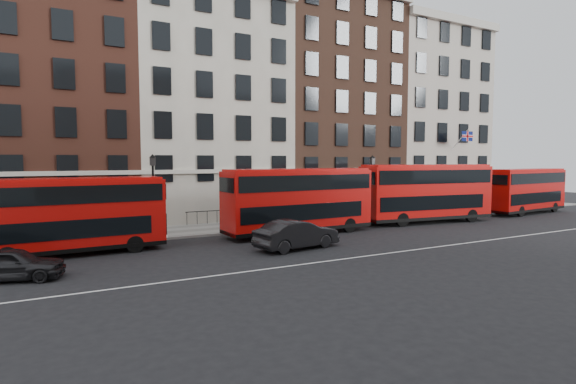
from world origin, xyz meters
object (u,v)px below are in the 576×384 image
bus_d (426,192)px  car_front (297,234)px  car_rear (11,264)px  bus_c (299,199)px  bus_e (526,190)px  bus_b (68,214)px  traffic_light (483,187)px

bus_d → car_front: size_ratio=2.25×
car_rear → car_front: bearing=-72.1°
car_rear → car_front: size_ratio=0.81×
bus_c → car_rear: size_ratio=2.61×
bus_e → car_rear: (-41.50, -4.39, -1.57)m
bus_d → bus_b: bearing=-173.0°
bus_c → traffic_light: 22.40m
bus_b → traffic_light: size_ratio=3.03×
bus_d → traffic_light: bus_d is taller
bus_c → car_front: bus_c is taller
bus_d → traffic_light: 10.66m
bus_c → bus_e: size_ratio=1.05×
bus_e → car_front: bus_e is taller
bus_b → traffic_light: (36.44, 2.65, 0.23)m
car_rear → bus_e: bearing=-66.4°
traffic_light → bus_d: bearing=-165.6°
bus_e → car_rear: size_ratio=2.49×
bus_d → car_rear: size_ratio=2.77×
bus_b → bus_d: (26.12, 0.01, 0.31)m
bus_e → traffic_light: size_ratio=3.14×
bus_b → car_front: (11.59, -4.31, -1.38)m
bus_c → bus_e: 24.92m
bus_e → car_front: (-27.53, -4.31, -1.43)m
bus_c → car_rear: (-16.58, -4.39, -1.71)m
bus_b → bus_c: 14.20m
car_front → car_rear: bearing=81.3°
bus_d → car_rear: 28.89m
bus_d → car_rear: bus_d is taller
bus_b → bus_c: (14.20, -0.00, 0.19)m
bus_b → bus_d: size_ratio=0.87×
bus_c → traffic_light: size_ratio=3.30×
traffic_light → bus_c: bearing=-173.2°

